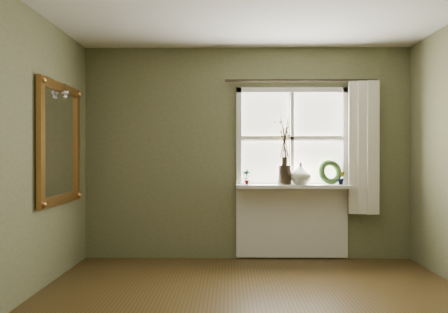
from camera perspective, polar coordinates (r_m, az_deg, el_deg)
wall_back at (r=5.43m, az=2.98°, el=0.46°), size 4.00×0.10×2.60m
wall_front at (r=0.85m, az=15.08°, el=1.94°), size 4.00×0.10×2.60m
window_frame at (r=5.41m, az=8.85°, el=2.36°), size 1.36×0.06×1.24m
window_sill at (r=5.31m, az=9.01°, el=-3.85°), size 1.36×0.26×0.04m
window_apron at (r=5.47m, az=8.84°, el=-8.37°), size 1.36×0.04×0.88m
dark_jug at (r=5.29m, az=7.91°, el=-2.38°), size 0.18×0.18×0.23m
cream_vase at (r=5.32m, az=9.97°, el=-2.22°), size 0.31×0.31×0.26m
wreath at (r=5.43m, az=13.69°, el=-2.34°), size 0.33×0.22×0.31m
potted_plant_left at (r=5.26m, az=2.95°, el=-2.69°), size 0.11×0.09×0.18m
potted_plant_right at (r=5.42m, az=15.09°, el=-2.70°), size 0.10×0.09×0.16m
curtain at (r=5.50m, az=17.70°, el=1.12°), size 0.36×0.12×1.59m
curtain_rod at (r=5.44m, az=10.00°, el=9.77°), size 1.84×0.03×0.03m
gilt_mirror at (r=4.81m, az=-20.61°, el=1.64°), size 0.10×1.04×1.25m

